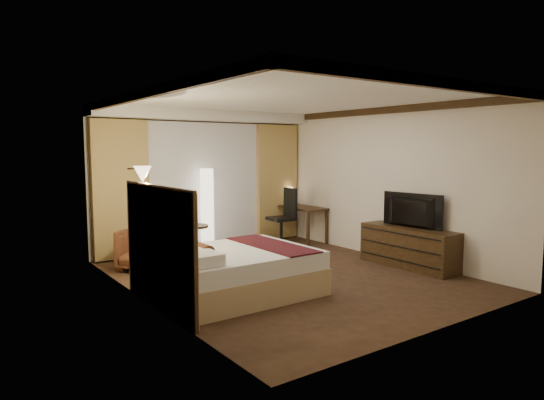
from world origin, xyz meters
TOP-DOWN VIEW (x-y plane):
  - floor at (0.00, 0.00)m, footprint 4.50×5.50m
  - ceiling at (0.00, 0.00)m, footprint 4.50×5.50m
  - back_wall at (0.00, 2.75)m, footprint 4.50×0.02m
  - left_wall at (-2.25, 0.00)m, footprint 0.02×5.50m
  - right_wall at (2.25, 0.00)m, footprint 0.02×5.50m
  - crown_molding at (0.00, 0.00)m, footprint 4.50×5.50m
  - soffit at (0.00, 2.50)m, footprint 4.50×0.50m
  - curtain_sheer at (0.00, 2.67)m, footprint 2.48×0.04m
  - curtain_left_drape at (-1.70, 2.61)m, footprint 1.00×0.14m
  - curtain_right_drape at (1.70, 2.61)m, footprint 1.00×0.14m
  - wall_sconce at (-2.09, 0.48)m, footprint 0.24×0.24m
  - bed at (-1.15, -0.33)m, footprint 2.08×1.62m
  - headboard at (-2.20, -0.33)m, footprint 0.12×1.92m
  - armchair at (-1.63, 1.67)m, footprint 0.99×0.99m
  - side_table at (-0.63, 1.96)m, footprint 0.55×0.55m
  - floor_lamp at (-0.10, 2.42)m, footprint 0.34×0.34m
  - desk at (1.95, 2.07)m, footprint 0.55×1.16m
  - desk_lamp at (1.95, 2.50)m, footprint 0.18×0.18m
  - office_chair at (1.38, 2.02)m, footprint 0.61×0.61m
  - dresser at (2.00, -0.71)m, footprint 0.50×1.71m
  - television at (1.97, -0.71)m, footprint 0.73×1.16m

SIDE VIEW (x-z plane):
  - floor at x=0.00m, z-range -0.01..0.01m
  - side_table at x=-0.63m, z-range 0.00..0.60m
  - bed at x=-1.15m, z-range 0.00..0.61m
  - dresser at x=2.00m, z-range 0.00..0.66m
  - armchair at x=-1.63m, z-range 0.00..0.75m
  - desk at x=1.95m, z-range 0.00..0.75m
  - office_chair at x=1.38m, z-range 0.00..1.17m
  - headboard at x=-2.20m, z-range 0.00..1.50m
  - floor_lamp at x=-0.10m, z-range 0.00..1.60m
  - desk_lamp at x=1.95m, z-range 0.75..1.09m
  - television at x=1.97m, z-range 0.91..1.05m
  - curtain_sheer at x=0.00m, z-range 0.02..2.48m
  - curtain_left_drape at x=-1.70m, z-range 0.02..2.48m
  - curtain_right_drape at x=1.70m, z-range 0.02..2.48m
  - back_wall at x=0.00m, z-range 0.00..2.70m
  - left_wall at x=-2.25m, z-range 0.00..2.70m
  - right_wall at x=2.25m, z-range 0.00..2.70m
  - wall_sconce at x=-2.09m, z-range 1.50..1.74m
  - soffit at x=0.00m, z-range 2.50..2.70m
  - crown_molding at x=0.00m, z-range 2.58..2.70m
  - ceiling at x=0.00m, z-range 2.70..2.71m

